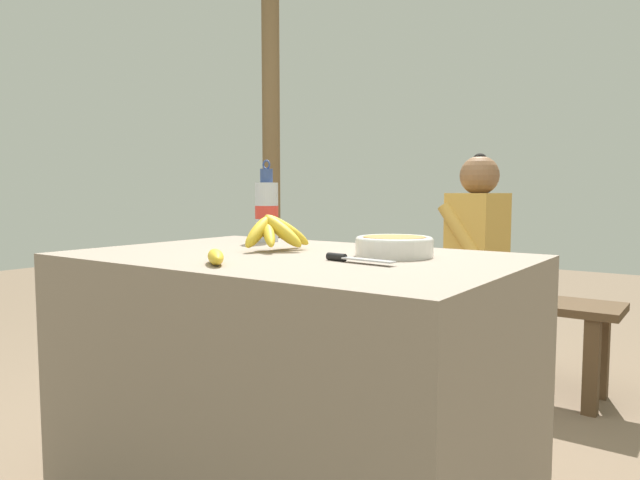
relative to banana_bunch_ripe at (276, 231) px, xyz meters
name	(u,v)px	position (x,y,z in m)	size (l,w,h in m)	color
market_counter	(293,385)	(0.11, -0.05, -0.44)	(1.24, 0.82, 0.76)	gray
banana_bunch_ripe	(276,231)	(0.00, 0.00, 0.00)	(0.16, 0.27, 0.12)	#4C381E
serving_bowl	(394,245)	(0.36, 0.07, -0.03)	(0.21, 0.21, 0.05)	white
water_bottle	(267,210)	(-0.23, 0.22, 0.05)	(0.08, 0.08, 0.29)	silver
loose_banana_front	(216,257)	(0.09, -0.34, -0.04)	(0.14, 0.12, 0.04)	gold
knife	(350,258)	(0.33, -0.11, -0.05)	(0.20, 0.05, 0.02)	#BCBCC1
wooden_bench	(435,302)	(-0.09, 1.37, -0.44)	(1.72, 0.32, 0.44)	#4C3823
seated_vendor	(468,252)	(0.09, 1.34, -0.17)	(0.41, 0.39, 1.12)	#564C60
banana_bunch_green	(360,271)	(-0.53, 1.37, -0.32)	(0.16, 0.25, 0.12)	#4C381E
support_post_near	(271,141)	(-1.42, 1.66, 0.46)	(0.12, 0.12, 2.55)	brown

